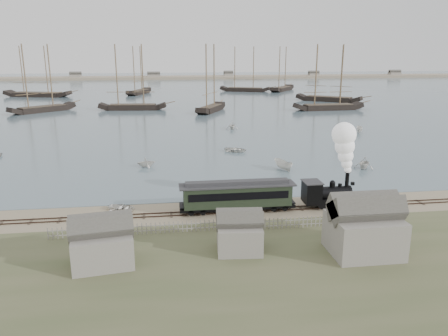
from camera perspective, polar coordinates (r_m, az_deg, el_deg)
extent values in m
plane|color=tan|center=(51.54, -2.49, -5.12)|extent=(600.00, 600.00, 0.00)
cube|color=#4C606C|center=(218.96, -6.83, 10.25)|extent=(600.00, 336.00, 0.06)
cube|color=#33231B|center=(49.17, -2.21, -6.00)|extent=(120.00, 0.08, 0.12)
cube|color=#33231B|center=(50.10, -2.32, -5.59)|extent=(120.00, 0.08, 0.12)
cube|color=#392E24|center=(49.66, -2.26, -5.87)|extent=(120.00, 1.80, 0.06)
cube|color=tan|center=(298.76, -7.18, 11.47)|extent=(500.00, 20.00, 1.80)
cube|color=black|center=(52.88, 14.05, -4.21)|extent=(6.98, 2.05, 0.26)
cylinder|color=black|center=(52.41, 13.70, -3.18)|extent=(4.31, 1.54, 1.54)
cube|color=black|center=(51.58, 11.38, -3.10)|extent=(1.85, 2.26, 2.36)
cube|color=#313134|center=(51.21, 11.45, -1.79)|extent=(2.05, 2.46, 0.12)
cylinder|color=black|center=(52.75, 15.77, -1.62)|extent=(0.45, 0.45, 1.64)
sphere|color=black|center=(52.13, 13.99, -1.91)|extent=(0.66, 0.66, 0.66)
cone|color=black|center=(54.20, 17.27, -4.09)|extent=(1.44, 2.05, 2.05)
cube|color=black|center=(53.14, 16.45, -1.96)|extent=(0.36, 0.36, 0.36)
cube|color=black|center=(49.87, 1.74, -4.99)|extent=(13.09, 2.15, 0.33)
cube|color=black|center=(49.44, 1.75, -3.56)|extent=(12.16, 2.34, 2.34)
cube|color=black|center=(48.26, 1.99, -3.74)|extent=(11.22, 0.06, 0.84)
cube|color=black|center=(50.48, 1.53, -2.88)|extent=(11.22, 0.06, 0.84)
cube|color=#313134|center=(49.07, 1.76, -2.21)|extent=(13.09, 2.52, 0.17)
cube|color=#313134|center=(48.99, 1.77, -1.90)|extent=(11.69, 1.12, 0.42)
imported|color=silver|center=(51.71, -13.18, -5.04)|extent=(3.44, 3.96, 0.69)
imported|color=silver|center=(69.84, -10.12, 0.76)|extent=(3.07, 3.37, 1.52)
imported|color=silver|center=(67.73, 7.71, 0.41)|extent=(4.20, 2.94, 1.52)
imported|color=silver|center=(79.25, 1.56, 2.43)|extent=(4.56, 5.03, 0.85)
imported|color=silver|center=(71.14, 17.85, 0.65)|extent=(4.59, 4.49, 1.83)
imported|color=silver|center=(102.71, 17.26, 4.81)|extent=(3.79, 2.65, 1.37)
imported|color=silver|center=(102.73, 1.06, 5.57)|extent=(3.79, 3.46, 1.70)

